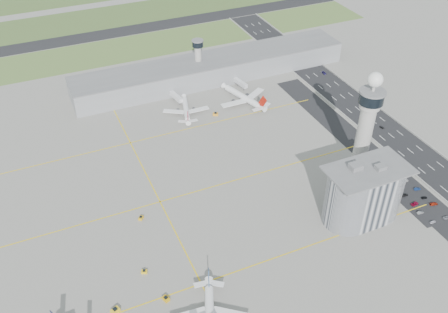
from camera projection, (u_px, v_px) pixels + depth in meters
name	position (u px, v px, depth m)	size (l,w,h in m)	color
ground	(251.00, 216.00, 259.96)	(1000.00, 1000.00, 0.00)	gray
grass_strip_0	(110.00, 52.00, 417.57)	(480.00, 50.00, 0.08)	#506A32
grass_strip_1	(92.00, 20.00, 472.26)	(480.00, 60.00, 0.08)	#405A2B
runway	(101.00, 35.00, 444.54)	(480.00, 22.00, 0.10)	black
highway	(424.00, 162.00, 297.08)	(28.00, 500.00, 0.10)	black
barrier_left	(405.00, 167.00, 292.22)	(0.60, 500.00, 1.20)	#9E9E99
barrier_right	(442.00, 155.00, 301.27)	(0.60, 500.00, 1.20)	#9E9E99
landside_road	(402.00, 183.00, 281.72)	(18.00, 260.00, 0.08)	black
parking_lot	(413.00, 196.00, 272.31)	(20.00, 44.00, 0.10)	black
taxiway_line_h_0	(201.00, 284.00, 225.16)	(260.00, 0.60, 0.01)	yellow
taxiway_line_h_1	(160.00, 202.00, 268.92)	(260.00, 0.60, 0.01)	yellow
taxiway_line_h_2	(130.00, 143.00, 312.67)	(260.00, 0.60, 0.01)	yellow
taxiway_line_v	(160.00, 202.00, 268.92)	(0.60, 260.00, 0.01)	yellow
control_tower	(367.00, 122.00, 267.92)	(14.00, 14.00, 64.50)	#ADAAA5
secondary_tower	(198.00, 57.00, 367.70)	(8.60, 8.60, 31.90)	#ADAAA5
admin_building	(364.00, 193.00, 251.48)	(42.00, 24.00, 33.50)	#B2B2B7
terminal_pier	(212.00, 69.00, 376.05)	(210.00, 32.00, 15.80)	gray
airplane_far_a	(186.00, 106.00, 338.06)	(37.26, 31.67, 10.43)	white
airplane_far_b	(243.00, 93.00, 349.37)	(45.45, 38.63, 12.72)	white
jet_bridge_far_0	(172.00, 94.00, 355.15)	(14.00, 3.00, 5.70)	silver
jet_bridge_far_1	(235.00, 81.00, 371.30)	(14.00, 3.00, 5.70)	silver
tug_0	(115.00, 310.00, 212.71)	(2.52, 3.66, 2.13)	yellow
tug_1	(166.00, 298.00, 217.67)	(2.23, 3.24, 1.89)	gold
tug_2	(144.00, 271.00, 229.84)	(1.89, 2.75, 1.60)	gold
tug_3	(141.00, 218.00, 258.02)	(1.95, 2.83, 1.65)	gold
tug_4	(216.00, 114.00, 337.86)	(2.49, 3.62, 2.11)	orange
tug_5	(260.00, 107.00, 345.21)	(2.30, 3.35, 1.95)	yellow
car_lot_0	(433.00, 222.00, 255.95)	(1.30, 3.22, 1.10)	silver
car_lot_1	(420.00, 212.00, 261.41)	(1.34, 3.83, 1.26)	gray
car_lot_2	(415.00, 204.00, 266.77)	(2.12, 4.61, 1.28)	maroon
car_lot_3	(405.00, 195.00, 272.53)	(1.53, 3.77, 1.09)	black
car_lot_4	(394.00, 185.00, 279.10)	(1.41, 3.50, 1.19)	navy
car_lot_5	(387.00, 181.00, 281.88)	(1.37, 3.92, 1.29)	white
car_lot_6	(447.00, 218.00, 258.46)	(1.90, 4.12, 1.15)	gray
car_lot_7	(434.00, 204.00, 266.75)	(1.83, 4.50, 1.31)	#9D210D
car_lot_8	(424.00, 198.00, 270.81)	(1.30, 3.23, 1.10)	black
car_lot_9	(417.00, 189.00, 276.47)	(1.33, 3.81, 1.26)	navy
car_lot_10	(404.00, 181.00, 282.22)	(2.10, 4.56, 1.27)	white
car_lot_11	(401.00, 174.00, 286.77)	(1.63, 4.00, 1.16)	gray
car_hw_1	(382.00, 127.00, 325.49)	(1.17, 3.36, 1.11)	black
car_hw_2	(324.00, 73.00, 386.00)	(2.17, 4.70, 1.31)	navy
car_hw_4	(271.00, 45.00, 426.19)	(1.31, 3.25, 1.11)	gray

